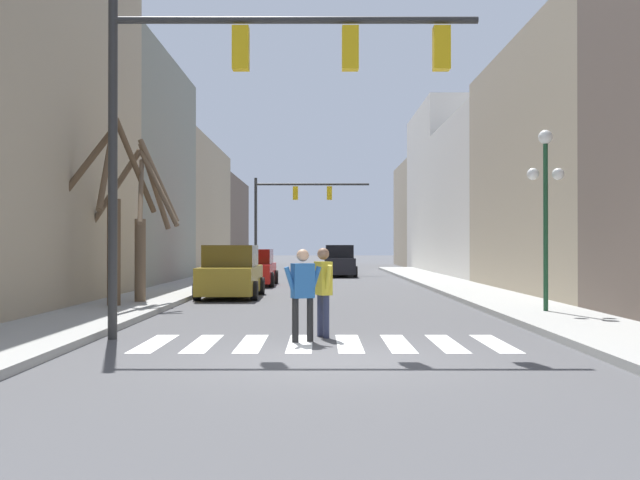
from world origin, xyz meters
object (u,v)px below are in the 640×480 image
object	(u,v)px
car_parked_left_near	(341,262)
pedestrian_crossing_street	(304,287)
street_tree_left_far	(114,219)
car_at_intersection	(233,273)
traffic_signal_far	(291,204)
street_tree_left_near	(144,219)
traffic_signal_near	(249,86)
street_lamp_right_corner	(547,183)
pedestrian_on_left_sidewalk	(325,284)
car_parked_right_mid	(254,268)

from	to	relation	value
car_parked_left_near	pedestrian_crossing_street	world-z (taller)	car_parked_left_near
street_tree_left_far	car_at_intersection	bearing A→B (deg)	63.39
traffic_signal_far	street_tree_left_far	xyz separation A→B (m)	(-3.86, -26.01, -1.85)
street_tree_left_near	car_parked_left_near	bearing A→B (deg)	73.32
traffic_signal_near	street_lamp_right_corner	bearing A→B (deg)	32.28
pedestrian_crossing_street	traffic_signal_far	bearing A→B (deg)	-110.79
car_at_intersection	car_parked_left_near	world-z (taller)	car_parked_left_near
traffic_signal_far	street_lamp_right_corner	bearing A→B (deg)	-74.58
traffic_signal_near	traffic_signal_far	size ratio (longest dim) A/B	1.00
traffic_signal_near	pedestrian_on_left_sidewalk	xyz separation A→B (m)	(1.48, 0.29, -3.86)
pedestrian_crossing_street	traffic_signal_near	bearing A→B (deg)	-45.77
traffic_signal_near	street_lamp_right_corner	distance (m)	8.59
traffic_signal_far	pedestrian_on_left_sidewalk	bearing A→B (deg)	-86.48
street_lamp_right_corner	car_parked_right_mid	xyz separation A→B (m)	(-8.80, 14.71, -2.63)
traffic_signal_far	traffic_signal_near	bearing A→B (deg)	-89.13
street_lamp_right_corner	car_at_intersection	size ratio (longest dim) A/B	0.98
car_parked_left_near	pedestrian_on_left_sidewalk	world-z (taller)	car_parked_left_near
car_at_intersection	car_parked_left_near	distance (m)	17.89
traffic_signal_near	traffic_signal_far	distance (m)	32.21
pedestrian_crossing_street	street_tree_left_near	world-z (taller)	street_tree_left_near
pedestrian_crossing_street	pedestrian_on_left_sidewalk	bearing A→B (deg)	-141.33
street_tree_left_near	street_tree_left_far	size ratio (longest dim) A/B	0.92
car_at_intersection	pedestrian_crossing_street	size ratio (longest dim) A/B	2.70
pedestrian_crossing_street	car_parked_left_near	bearing A→B (deg)	-116.36
street_lamp_right_corner	pedestrian_on_left_sidewalk	size ratio (longest dim) A/B	2.61
car_parked_left_near	pedestrian_crossing_street	bearing A→B (deg)	177.19
car_parked_right_mid	street_tree_left_far	xyz separation A→B (m)	(-2.70, -13.04, 1.78)
traffic_signal_far	car_at_intersection	bearing A→B (deg)	-93.31
street_lamp_right_corner	car_parked_right_mid	size ratio (longest dim) A/B	0.97
car_at_intersection	street_tree_left_far	size ratio (longest dim) A/B	0.90
traffic_signal_near	street_tree_left_far	world-z (taller)	traffic_signal_near
car_at_intersection	car_parked_right_mid	distance (m)	7.72
pedestrian_crossing_street	street_tree_left_far	distance (m)	8.71
traffic_signal_far	pedestrian_on_left_sidewalk	world-z (taller)	traffic_signal_far
traffic_signal_far	car_at_intersection	distance (m)	21.03
street_tree_left_near	street_tree_left_far	bearing A→B (deg)	-109.39
car_parked_left_near	pedestrian_on_left_sidewalk	distance (m)	28.63
car_at_intersection	pedestrian_crossing_street	bearing A→B (deg)	-166.95
pedestrian_on_left_sidewalk	car_parked_right_mid	bearing A→B (deg)	167.01
car_at_intersection	street_tree_left_far	distance (m)	6.19
traffic_signal_near	pedestrian_crossing_street	world-z (taller)	traffic_signal_near
traffic_signal_far	street_tree_left_near	world-z (taller)	traffic_signal_far
street_lamp_right_corner	pedestrian_crossing_street	distance (m)	8.18
traffic_signal_near	traffic_signal_far	xyz separation A→B (m)	(-0.49, 32.21, -0.50)
car_at_intersection	traffic_signal_far	bearing A→B (deg)	-3.31
traffic_signal_far	street_tree_left_far	size ratio (longest dim) A/B	1.37
traffic_signal_near	car_parked_left_near	world-z (taller)	traffic_signal_near
traffic_signal_near	street_lamp_right_corner	size ratio (longest dim) A/B	1.56
car_at_intersection	street_tree_left_near	world-z (taller)	street_tree_left_near
car_parked_left_near	street_tree_left_near	bearing A→B (deg)	163.32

